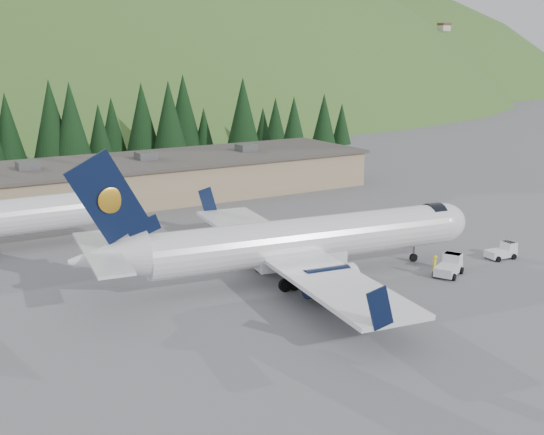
{
  "coord_description": "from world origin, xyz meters",
  "views": [
    {
      "loc": [
        -31.52,
        -46.39,
        19.01
      ],
      "look_at": [
        0.0,
        6.0,
        4.0
      ],
      "focal_mm": 45.0,
      "sensor_mm": 36.0,
      "label": 1
    }
  ],
  "objects_px": {
    "airliner": "(297,242)",
    "terminal_building": "(110,182)",
    "ramp_worker": "(434,266)",
    "baggage_tug_a": "(449,266)",
    "baggage_tug_b": "(503,251)"
  },
  "relations": [
    {
      "from": "baggage_tug_b",
      "to": "terminal_building",
      "type": "xyz_separation_m",
      "value": [
        -23.75,
        42.99,
        1.94
      ]
    },
    {
      "from": "airliner",
      "to": "terminal_building",
      "type": "relative_size",
      "value": 0.51
    },
    {
      "from": "airliner",
      "to": "baggage_tug_b",
      "type": "xyz_separation_m",
      "value": [
        19.8,
        -5.13,
        -2.53
      ]
    },
    {
      "from": "airliner",
      "to": "baggage_tug_a",
      "type": "bearing_deg",
      "value": -19.24
    },
    {
      "from": "baggage_tug_b",
      "to": "terminal_building",
      "type": "bearing_deg",
      "value": 124.93
    },
    {
      "from": "terminal_building",
      "to": "baggage_tug_a",
      "type": "bearing_deg",
      "value": -70.09
    },
    {
      "from": "baggage_tug_a",
      "to": "ramp_worker",
      "type": "distance_m",
      "value": 1.56
    },
    {
      "from": "baggage_tug_b",
      "to": "baggage_tug_a",
      "type": "bearing_deg",
      "value": -167.38
    },
    {
      "from": "airliner",
      "to": "baggage_tug_a",
      "type": "xyz_separation_m",
      "value": [
        11.94,
        -6.04,
        -2.44
      ]
    },
    {
      "from": "terminal_building",
      "to": "ramp_worker",
      "type": "xyz_separation_m",
      "value": [
        14.38,
        -43.61,
        -1.67
      ]
    },
    {
      "from": "airliner",
      "to": "ramp_worker",
      "type": "height_order",
      "value": "airliner"
    },
    {
      "from": "airliner",
      "to": "terminal_building",
      "type": "distance_m",
      "value": 38.07
    },
    {
      "from": "ramp_worker",
      "to": "airliner",
      "type": "bearing_deg",
      "value": -72.3
    },
    {
      "from": "airliner",
      "to": "baggage_tug_b",
      "type": "relative_size",
      "value": 12.19
    },
    {
      "from": "baggage_tug_b",
      "to": "ramp_worker",
      "type": "relative_size",
      "value": 1.57
    }
  ]
}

